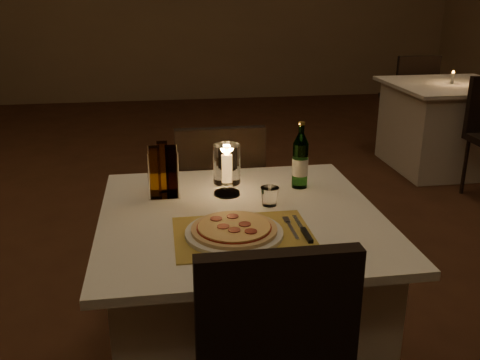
{
  "coord_description": "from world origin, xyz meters",
  "views": [
    {
      "loc": [
        -0.17,
        -2.6,
        1.5
      ],
      "look_at": [
        0.1,
        -0.84,
        0.86
      ],
      "focal_mm": 40.0,
      "sensor_mm": 36.0,
      "label": 1
    }
  ],
  "objects": [
    {
      "name": "main_table",
      "position": [
        0.1,
        -0.86,
        0.37
      ],
      "size": [
        1.0,
        1.0,
        0.74
      ],
      "color": "white",
      "rests_on": "ground"
    },
    {
      "name": "chair_far",
      "position": [
        0.1,
        -0.14,
        0.55
      ],
      "size": [
        0.42,
        0.42,
        0.9
      ],
      "color": "black",
      "rests_on": "ground"
    },
    {
      "name": "knife",
      "position": [
        0.28,
        -1.07,
        0.75
      ],
      "size": [
        0.02,
        0.22,
        0.01
      ],
      "color": "black",
      "rests_on": "placemat"
    },
    {
      "name": "floor",
      "position": [
        0.0,
        0.0,
        -0.01
      ],
      "size": [
        8.0,
        10.0,
        0.02
      ],
      "primitive_type": "cube",
      "color": "#492817",
      "rests_on": "ground"
    },
    {
      "name": "placemat",
      "position": [
        0.08,
        -1.04,
        0.74
      ],
      "size": [
        0.45,
        0.34,
        0.0
      ],
      "primitive_type": "cube",
      "color": "#AF933D",
      "rests_on": "main_table"
    },
    {
      "name": "neighbor_chair_rb",
      "position": [
        2.28,
        2.31,
        0.55
      ],
      "size": [
        0.42,
        0.42,
        0.9
      ],
      "color": "black",
      "rests_on": "ground"
    },
    {
      "name": "plate",
      "position": [
        0.05,
        -1.04,
        0.75
      ],
      "size": [
        0.32,
        0.32,
        0.01
      ],
      "primitive_type": "cylinder",
      "color": "white",
      "rests_on": "placemat"
    },
    {
      "name": "tumbler",
      "position": [
        0.21,
        -0.8,
        0.77
      ],
      "size": [
        0.07,
        0.07,
        0.07
      ],
      "primitive_type": null,
      "color": "white",
      "rests_on": "main_table"
    },
    {
      "name": "fork",
      "position": [
        0.24,
        -1.0,
        0.75
      ],
      "size": [
        0.02,
        0.18,
        0.0
      ],
      "color": "silver",
      "rests_on": "placemat"
    },
    {
      "name": "cruet_caddy",
      "position": [
        -0.17,
        -0.65,
        0.84
      ],
      "size": [
        0.12,
        0.12,
        0.21
      ],
      "color": "white",
      "rests_on": "main_table"
    },
    {
      "name": "pizza",
      "position": [
        0.05,
        -1.04,
        0.77
      ],
      "size": [
        0.28,
        0.28,
        0.02
      ],
      "color": "#D8B77F",
      "rests_on": "plate"
    },
    {
      "name": "hurricane_candle",
      "position": [
        0.07,
        -0.67,
        0.86
      ],
      "size": [
        0.1,
        0.1,
        0.2
      ],
      "color": "white",
      "rests_on": "main_table"
    },
    {
      "name": "neighbor_table_right",
      "position": [
        2.28,
        1.59,
        0.37
      ],
      "size": [
        1.0,
        1.0,
        0.74
      ],
      "color": "white",
      "rests_on": "ground"
    },
    {
      "name": "neighbor_candle_right",
      "position": [
        2.28,
        1.59,
        0.79
      ],
      "size": [
        0.03,
        0.03,
        0.11
      ],
      "color": "white",
      "rests_on": "neighbor_table_right"
    },
    {
      "name": "water_bottle",
      "position": [
        0.37,
        -0.63,
        0.85
      ],
      "size": [
        0.06,
        0.06,
        0.27
      ],
      "color": "#5A9751",
      "rests_on": "main_table"
    }
  ]
}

